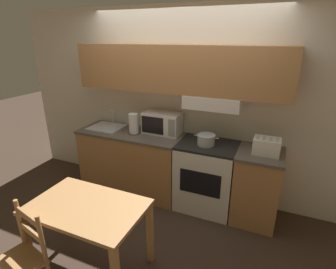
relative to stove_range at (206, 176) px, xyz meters
The scene contains 12 objects.
ground_plane 0.72m from the stove_range, 149.24° to the left, with size 16.00×16.00×0.00m, color #3D2D23.
wall_back 1.17m from the stove_range, 153.98° to the left, with size 5.15×0.38×2.55m.
lower_counter_main 1.12m from the stove_range, behind, with size 1.50×0.60×0.91m.
lower_counter_right_stub 0.63m from the stove_range, ahead, with size 0.53×0.60×0.91m.
stove_range is the anchor object (origin of this frame).
cooking_pot 0.53m from the stove_range, 118.95° to the right, with size 0.31×0.23×0.14m.
microwave 0.92m from the stove_range, 168.86° to the left, with size 0.51×0.29×0.29m.
toaster 0.87m from the stove_range, ahead, with size 0.31×0.22×0.19m.
sink_basin 1.59m from the stove_range, behind, with size 0.46×0.42×0.23m.
paper_towel_roll 1.20m from the stove_range, behind, with size 0.15×0.15×0.28m.
dining_table 1.61m from the stove_range, 117.57° to the right, with size 1.06×0.67×0.73m.
chair_left_of_table 2.20m from the stove_range, 118.10° to the right, with size 0.46×0.46×0.89m.
Camera 1 is at (1.22, -3.25, 2.17)m, focal length 28.00 mm.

